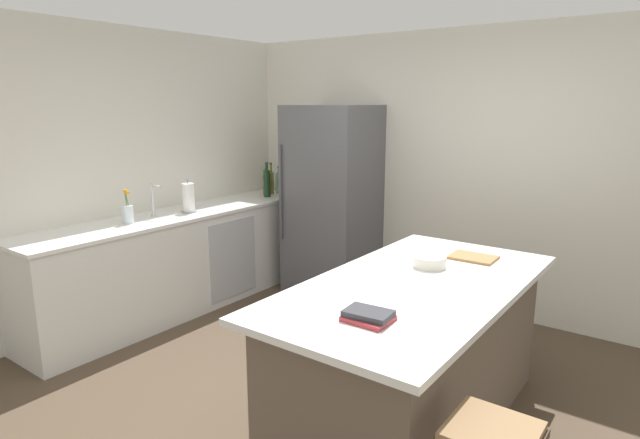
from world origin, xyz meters
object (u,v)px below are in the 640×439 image
(wine_bottle, at_px, (267,183))
(gin_bottle, at_px, (278,182))
(sink_faucet, at_px, (153,199))
(paper_towel_roll, at_px, (188,198))
(refrigerator, at_px, (332,201))
(mixing_bowl, at_px, (430,262))
(flower_vase, at_px, (128,212))
(whiskey_bottle, at_px, (266,185))
(kitchen_island, at_px, (412,353))
(cutting_board, at_px, (473,257))
(olive_oil_bottle, at_px, (271,182))
(cookbook_stack, at_px, (368,316))

(wine_bottle, bearing_deg, gin_bottle, 104.66)
(sink_faucet, bearing_deg, paper_towel_roll, 72.11)
(refrigerator, height_order, mixing_bowl, refrigerator)
(wine_bottle, bearing_deg, mixing_bowl, -25.66)
(flower_vase, xyz_separation_m, whiskey_bottle, (-0.01, 1.76, 0.02))
(refrigerator, distance_m, wine_bottle, 0.80)
(kitchen_island, bearing_deg, flower_vase, -176.67)
(whiskey_bottle, distance_m, mixing_bowl, 2.87)
(cutting_board, bearing_deg, flower_vase, -162.97)
(paper_towel_roll, height_order, mixing_bowl, paper_towel_roll)
(sink_faucet, height_order, whiskey_bottle, sink_faucet)
(flower_vase, xyz_separation_m, paper_towel_roll, (0.04, 0.62, 0.04))
(paper_towel_roll, xyz_separation_m, olive_oil_bottle, (-0.07, 1.23, 0.00))
(cookbook_stack, bearing_deg, mixing_bowl, 97.66)
(refrigerator, distance_m, cookbook_stack, 2.92)
(kitchen_island, relative_size, cutting_board, 6.96)
(mixing_bowl, bearing_deg, gin_bottle, 150.12)
(refrigerator, height_order, cutting_board, refrigerator)
(kitchen_island, xyz_separation_m, whiskey_bottle, (-2.63, 1.61, 0.59))
(sink_faucet, bearing_deg, wine_bottle, 84.32)
(kitchen_island, xyz_separation_m, wine_bottle, (-2.53, 1.52, 0.63))
(refrigerator, relative_size, sink_faucet, 6.39)
(sink_faucet, bearing_deg, cutting_board, 10.71)
(wine_bottle, height_order, cookbook_stack, wine_bottle)
(gin_bottle, relative_size, cookbook_stack, 1.27)
(wine_bottle, height_order, mixing_bowl, wine_bottle)
(whiskey_bottle, bearing_deg, kitchen_island, -31.47)
(refrigerator, xyz_separation_m, gin_bottle, (-0.85, 0.15, 0.10))
(paper_towel_roll, bearing_deg, whiskey_bottle, 92.89)
(flower_vase, bearing_deg, wine_bottle, 87.31)
(olive_oil_bottle, bearing_deg, whiskey_bottle, -84.74)
(paper_towel_roll, distance_m, whiskey_bottle, 1.14)
(flower_vase, xyz_separation_m, wine_bottle, (0.08, 1.67, 0.06))
(paper_towel_roll, height_order, cutting_board, paper_towel_roll)
(sink_faucet, distance_m, mixing_bowl, 2.62)
(whiskey_bottle, bearing_deg, paper_towel_roll, -87.11)
(refrigerator, height_order, wine_bottle, refrigerator)
(mixing_bowl, bearing_deg, whiskey_bottle, 153.50)
(kitchen_island, height_order, flower_vase, flower_vase)
(cookbook_stack, xyz_separation_m, mixing_bowl, (-0.13, 0.97, 0.01))
(olive_oil_bottle, bearing_deg, kitchen_island, -32.78)
(olive_oil_bottle, distance_m, cutting_board, 2.92)
(cutting_board, bearing_deg, wine_bottle, 162.28)
(flower_vase, distance_m, olive_oil_bottle, 1.85)
(flower_vase, height_order, cookbook_stack, flower_vase)
(olive_oil_bottle, xyz_separation_m, whiskey_bottle, (0.01, -0.09, -0.02))
(sink_faucet, xyz_separation_m, whiskey_bottle, (0.04, 1.45, -0.04))
(cookbook_stack, bearing_deg, wine_bottle, 140.32)
(kitchen_island, height_order, gin_bottle, gin_bottle)
(cookbook_stack, distance_m, cutting_board, 1.32)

